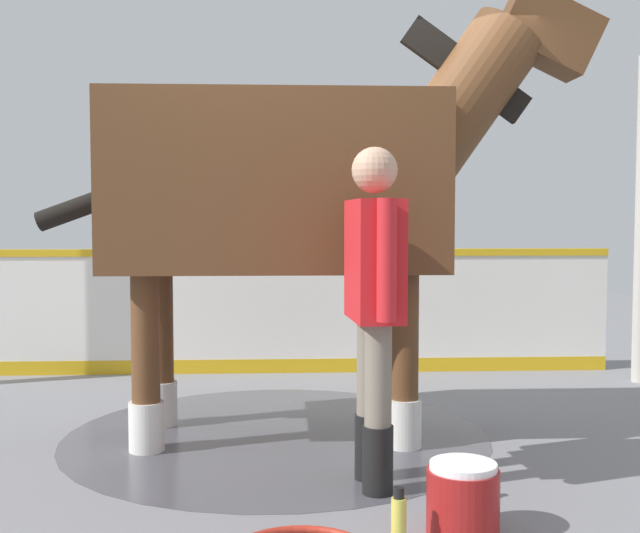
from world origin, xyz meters
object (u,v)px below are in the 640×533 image
object	(u,v)px
bottle_shampoo	(399,520)
bottle_spray	(464,483)
horse	(298,186)
handler	(374,293)
wash_bucket	(463,499)

from	to	relation	value
bottle_shampoo	bottle_spray	bearing A→B (deg)	-53.18
horse	handler	bearing A→B (deg)	-69.07
wash_bucket	bottle_shampoo	bearing A→B (deg)	97.33
horse	bottle_shampoo	distance (m)	2.20
bottle_spray	bottle_shampoo	bearing A→B (deg)	126.82
bottle_shampoo	handler	bearing A→B (deg)	-14.86
wash_bucket	bottle_spray	xyz separation A→B (m)	(0.34, -0.20, -0.07)
handler	bottle_spray	size ratio (longest dim) A/B	9.10
horse	wash_bucket	xyz separation A→B (m)	(-1.65, -0.21, -1.37)
handler	horse	bearing A→B (deg)	-73.36
wash_bucket	bottle_shampoo	size ratio (longest dim) A/B	1.23
horse	bottle_shampoo	bearing A→B (deg)	-77.43
horse	wash_bucket	size ratio (longest dim) A/B	10.81
wash_bucket	horse	bearing A→B (deg)	7.15
horse	bottle_spray	distance (m)	1.98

